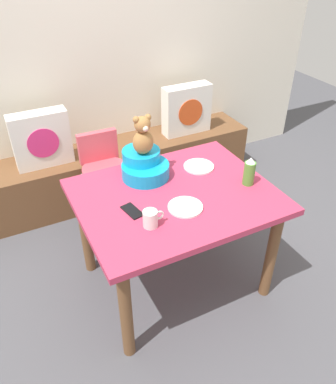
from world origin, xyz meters
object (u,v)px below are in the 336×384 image
Objects in this scene: pillow_floral_left at (41,139)px; dining_table at (175,208)px; highchair at (105,171)px; infant_seat_teal at (144,165)px; ketchup_bottle at (249,172)px; coffee_mug at (151,218)px; dinner_plate_far at (199,166)px; teddy_bear at (143,136)px; cell_phone at (132,211)px; dinner_plate_near at (185,207)px; pillow_floral_right at (187,110)px.

dining_table is (0.55, -1.19, -0.05)m from pillow_floral_left.
highchair is 2.39× the size of infant_seat_teal.
pillow_floral_left reaches higher than highchair.
infant_seat_teal is at bearing 106.67° from dining_table.
infant_seat_teal is (-0.08, 0.27, 0.18)m from dining_table.
ketchup_bottle is 1.54× the size of coffee_mug.
dining_table is 0.34m from infant_seat_teal.
coffee_mug is at bearing -172.22° from ketchup_bottle.
dinner_plate_far reaches higher than dining_table.
dining_table is 4.64× the size of teddy_bear.
cell_phone is (0.26, -1.23, 0.06)m from pillow_floral_left.
pillow_floral_left is at bearing 102.19° from coffee_mug.
pillow_floral_right is at bearing 60.63° from dinner_plate_near.
dining_table is 9.67× the size of coffee_mug.
pillow_floral_left is 2.20× the size of dinner_plate_far.
teddy_bear is 1.35× the size of ketchup_bottle.
dinner_plate_near is at bearing -78.91° from highchair.
ketchup_bottle is at bearing -102.63° from pillow_floral_right.
pillow_floral_left is 0.38× the size of dining_table.
infant_seat_teal is 0.50m from coffee_mug.
pillow_floral_right is 1.34m from ketchup_bottle.
pillow_floral_right is 3.67× the size of coffee_mug.
ketchup_bottle reaches higher than dinner_plate_far.
ketchup_bottle is 0.75m from cell_phone.
pillow_floral_right is at bearing 65.05° from dinner_plate_far.
highchair is 1.01m from coffee_mug.
cell_phone is at bearing -129.95° from pillow_floral_right.
dining_table is at bearing -121.79° from pillow_floral_right.
highchair is at bearing 72.13° from cell_phone.
highchair is 0.85m from cell_phone.
highchair is 3.95× the size of dinner_plate_far.
pillow_floral_left reaches higher than dinner_plate_far.
cell_phone is at bearing 175.32° from ketchup_bottle.
highchair is 0.78m from dinner_plate_far.
coffee_mug is 0.66m from dinner_plate_far.
teddy_bear is at bearing -90.00° from infant_seat_teal.
pillow_floral_left is 1.43m from coffee_mug.
infant_seat_teal is 2.29× the size of cell_phone.
infant_seat_teal is 0.21m from teddy_bear.
teddy_bear reaches higher than dinner_plate_far.
coffee_mug is 0.25m from dinner_plate_near.
pillow_floral_left is 1.00× the size of pillow_floral_right.
coffee_mug is (-0.25, -0.20, 0.16)m from dining_table.
infant_seat_teal is 1.65× the size of dinner_plate_far.
teddy_bear is 1.74× the size of cell_phone.
dinner_plate_far is at bearing 35.75° from dining_table.
pillow_floral_left is at bearing 111.90° from dinner_plate_near.
cell_phone is at bearing -96.96° from highchair.
pillow_floral_left is 0.57m from highchair.
teddy_bear is (-0.00, -0.00, 0.21)m from infant_seat_teal.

